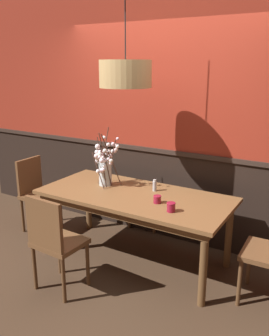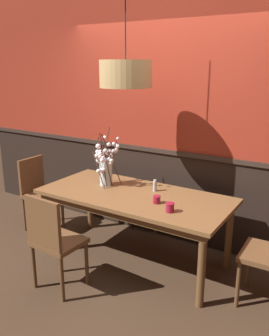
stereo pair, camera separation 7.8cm
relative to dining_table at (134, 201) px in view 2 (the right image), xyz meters
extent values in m
plane|color=#422D1E|center=(0.00, 0.00, -0.67)|extent=(24.00, 24.00, 0.00)
cube|color=black|center=(0.00, 0.73, -0.15)|extent=(5.92, 0.12, 1.05)
cube|color=#31241E|center=(0.00, 0.72, 0.40)|extent=(5.92, 0.14, 0.05)
cube|color=maroon|center=(0.00, 0.73, 1.33)|extent=(5.92, 0.12, 1.90)
cube|color=brown|center=(0.00, 0.00, 0.06)|extent=(1.99, 0.92, 0.04)
cube|color=brown|center=(0.00, 0.00, 0.00)|extent=(1.88, 0.81, 0.08)
cylinder|color=brown|center=(-0.90, -0.37, -0.32)|extent=(0.07, 0.07, 0.71)
cylinder|color=brown|center=(0.90, -0.37, -0.32)|extent=(0.07, 0.07, 0.71)
cylinder|color=brown|center=(-0.90, 0.37, -0.32)|extent=(0.07, 0.07, 0.71)
cylinder|color=brown|center=(0.90, 0.37, -0.32)|extent=(0.07, 0.07, 0.71)
cube|color=brown|center=(-0.29, 0.81, -0.23)|extent=(0.44, 0.42, 0.04)
cube|color=brown|center=(-0.31, 0.98, -0.01)|extent=(0.39, 0.07, 0.40)
cylinder|color=brown|center=(-0.11, 0.66, -0.46)|extent=(0.04, 0.04, 0.42)
cylinder|color=brown|center=(-0.45, 0.63, -0.46)|extent=(0.04, 0.04, 0.42)
cylinder|color=brown|center=(-0.13, 0.98, -0.46)|extent=(0.04, 0.04, 0.42)
cylinder|color=brown|center=(-0.48, 0.96, -0.46)|extent=(0.04, 0.04, 0.42)
cube|color=brown|center=(-1.38, 0.03, -0.21)|extent=(0.38, 0.40, 0.04)
cube|color=brown|center=(-1.55, 0.03, 0.03)|extent=(0.04, 0.38, 0.44)
cylinder|color=brown|center=(-1.22, 0.20, -0.45)|extent=(0.04, 0.04, 0.44)
cylinder|color=brown|center=(-1.22, -0.15, -0.45)|extent=(0.04, 0.04, 0.44)
cylinder|color=brown|center=(-1.54, 0.20, -0.45)|extent=(0.04, 0.04, 0.44)
cylinder|color=brown|center=(-1.55, -0.14, -0.45)|extent=(0.04, 0.04, 0.44)
cube|color=brown|center=(-0.33, -0.79, -0.21)|extent=(0.44, 0.40, 0.04)
cube|color=brown|center=(-0.34, -0.96, 0.04)|extent=(0.41, 0.05, 0.45)
cylinder|color=brown|center=(-0.51, -0.62, -0.45)|extent=(0.04, 0.04, 0.44)
cylinder|color=brown|center=(-0.14, -0.63, -0.45)|extent=(0.04, 0.04, 0.44)
cylinder|color=brown|center=(-0.52, -0.94, -0.45)|extent=(0.04, 0.04, 0.44)
cylinder|color=brown|center=(-0.15, -0.95, -0.45)|extent=(0.04, 0.04, 0.44)
cube|color=brown|center=(1.34, -0.02, -0.21)|extent=(0.39, 0.44, 0.04)
cylinder|color=brown|center=(1.18, -0.21, -0.45)|extent=(0.04, 0.04, 0.44)
cylinder|color=brown|center=(1.17, 0.17, -0.45)|extent=(0.04, 0.04, 0.44)
cylinder|color=silver|center=(-0.43, 0.09, 0.22)|extent=(0.14, 0.14, 0.28)
cylinder|color=silver|center=(-0.43, 0.09, 0.11)|extent=(0.12, 0.12, 0.06)
cylinder|color=#472D23|center=(-0.40, 0.02, 0.30)|extent=(0.09, 0.03, 0.43)
sphere|color=white|center=(-0.39, -0.03, 0.39)|extent=(0.05, 0.05, 0.05)
sphere|color=white|center=(-0.38, 0.00, 0.38)|extent=(0.03, 0.03, 0.03)
sphere|color=white|center=(-0.38, -0.02, 0.42)|extent=(0.03, 0.03, 0.03)
sphere|color=white|center=(-0.38, 0.00, 0.32)|extent=(0.03, 0.03, 0.03)
sphere|color=white|center=(-0.42, -0.02, 0.42)|extent=(0.04, 0.04, 0.04)
cylinder|color=#472D23|center=(-0.38, 0.03, 0.39)|extent=(0.08, 0.13, 0.60)
sphere|color=white|center=(-0.35, 0.05, 0.47)|extent=(0.05, 0.05, 0.05)
sphere|color=white|center=(-0.34, 0.03, 0.56)|extent=(0.04, 0.04, 0.04)
sphere|color=white|center=(-0.35, 0.02, 0.46)|extent=(0.04, 0.04, 0.04)
sphere|color=white|center=(-0.35, -0.02, 0.50)|extent=(0.05, 0.05, 0.05)
cylinder|color=#472D23|center=(-0.42, 0.05, 0.27)|extent=(0.06, 0.06, 0.37)
sphere|color=white|center=(-0.42, 0.08, 0.31)|extent=(0.03, 0.03, 0.03)
sphere|color=white|center=(-0.45, 0.05, 0.45)|extent=(0.04, 0.04, 0.04)
sphere|color=white|center=(-0.40, 0.02, 0.28)|extent=(0.04, 0.04, 0.04)
sphere|color=white|center=(-0.44, 0.01, 0.45)|extent=(0.05, 0.05, 0.05)
cylinder|color=#472D23|center=(-0.30, 0.04, 0.39)|extent=(0.10, 0.24, 0.60)
sphere|color=white|center=(-0.29, 0.01, 0.39)|extent=(0.04, 0.04, 0.04)
sphere|color=white|center=(-0.25, 0.04, 0.51)|extent=(0.04, 0.04, 0.04)
sphere|color=white|center=(-0.23, 0.04, 0.55)|extent=(0.04, 0.04, 0.04)
sphere|color=white|center=(-0.30, 0.01, 0.36)|extent=(0.03, 0.03, 0.03)
sphere|color=white|center=(-0.19, -0.01, 0.64)|extent=(0.03, 0.03, 0.03)
cylinder|color=#472D23|center=(-0.40, 0.07, 0.28)|extent=(0.02, 0.06, 0.38)
sphere|color=white|center=(-0.37, 0.07, 0.38)|extent=(0.04, 0.04, 0.04)
sphere|color=white|center=(-0.39, 0.03, 0.38)|extent=(0.05, 0.05, 0.05)
sphere|color=white|center=(-0.36, 0.06, 0.47)|extent=(0.05, 0.05, 0.05)
sphere|color=white|center=(-0.34, 0.08, 0.42)|extent=(0.04, 0.04, 0.04)
cylinder|color=#472D23|center=(-0.42, 0.19, 0.33)|extent=(0.16, 0.03, 0.50)
sphere|color=white|center=(-0.44, 0.17, 0.35)|extent=(0.03, 0.03, 0.03)
sphere|color=white|center=(-0.41, 0.22, 0.52)|extent=(0.04, 0.04, 0.04)
sphere|color=white|center=(-0.45, 0.21, 0.39)|extent=(0.04, 0.04, 0.04)
sphere|color=white|center=(-0.39, 0.22, 0.44)|extent=(0.05, 0.05, 0.05)
sphere|color=white|center=(-0.41, 0.21, 0.44)|extent=(0.05, 0.05, 0.05)
sphere|color=white|center=(-0.38, 0.23, 0.51)|extent=(0.04, 0.04, 0.04)
cylinder|color=#472D23|center=(-0.48, 0.13, 0.40)|extent=(0.06, 0.15, 0.62)
sphere|color=white|center=(-0.47, 0.12, 0.38)|extent=(0.04, 0.04, 0.04)
sphere|color=white|center=(-0.49, 0.17, 0.59)|extent=(0.03, 0.03, 0.03)
sphere|color=white|center=(-0.49, 0.17, 0.60)|extent=(0.04, 0.04, 0.04)
cylinder|color=#472D23|center=(-0.44, -0.02, 0.27)|extent=(0.19, 0.05, 0.38)
sphere|color=white|center=(-0.43, 0.02, 0.26)|extent=(0.05, 0.05, 0.05)
sphere|color=white|center=(-0.43, -0.02, 0.26)|extent=(0.03, 0.03, 0.03)
sphere|color=white|center=(-0.44, -0.03, 0.27)|extent=(0.04, 0.04, 0.04)
cylinder|color=#472D23|center=(-0.48, 0.07, 0.35)|extent=(0.11, 0.06, 0.53)
sphere|color=white|center=(-0.50, 0.05, 0.35)|extent=(0.05, 0.05, 0.05)
sphere|color=white|center=(-0.49, 0.02, 0.41)|extent=(0.05, 0.05, 0.05)
sphere|color=white|center=(-0.51, 0.05, 0.45)|extent=(0.05, 0.05, 0.05)
sphere|color=white|center=(-0.48, 0.07, 0.45)|extent=(0.05, 0.05, 0.05)
sphere|color=white|center=(-0.48, 0.04, 0.38)|extent=(0.06, 0.06, 0.06)
sphere|color=white|center=(-0.47, 0.02, 0.52)|extent=(0.06, 0.06, 0.06)
cylinder|color=#472D23|center=(-0.42, 0.09, 0.30)|extent=(0.08, 0.06, 0.43)
sphere|color=white|center=(-0.45, 0.07, 0.44)|extent=(0.04, 0.04, 0.04)
sphere|color=white|center=(-0.40, 0.06, 0.34)|extent=(0.04, 0.04, 0.04)
sphere|color=white|center=(-0.44, 0.03, 0.43)|extent=(0.05, 0.05, 0.05)
sphere|color=white|center=(-0.40, 0.09, 0.33)|extent=(0.04, 0.04, 0.04)
cylinder|color=maroon|center=(0.32, -0.10, 0.12)|extent=(0.07, 0.07, 0.08)
torus|color=#A81B37|center=(0.32, -0.10, 0.15)|extent=(0.08, 0.08, 0.01)
cylinder|color=silver|center=(0.32, -0.10, 0.11)|extent=(0.05, 0.05, 0.04)
cylinder|color=maroon|center=(0.52, -0.23, 0.12)|extent=(0.08, 0.08, 0.09)
torus|color=#A81B37|center=(0.52, -0.23, 0.16)|extent=(0.08, 0.08, 0.01)
cylinder|color=silver|center=(0.52, -0.23, 0.11)|extent=(0.05, 0.05, 0.04)
cylinder|color=#ADADB2|center=(0.13, 0.19, 0.13)|extent=(0.04, 0.04, 0.11)
cylinder|color=beige|center=(0.13, 0.19, 0.20)|extent=(0.03, 0.03, 0.02)
cylinder|color=tan|center=(-0.12, 0.03, 1.28)|extent=(0.51, 0.51, 0.26)
sphere|color=#F9EAB7|center=(-0.12, 0.03, 1.24)|extent=(0.14, 0.14, 0.14)
cylinder|color=black|center=(-0.12, 0.03, 1.84)|extent=(0.01, 0.01, 0.87)
camera|label=1|loc=(1.78, -2.99, 1.37)|focal=38.40mm
camera|label=2|loc=(1.85, -2.95, 1.37)|focal=38.40mm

